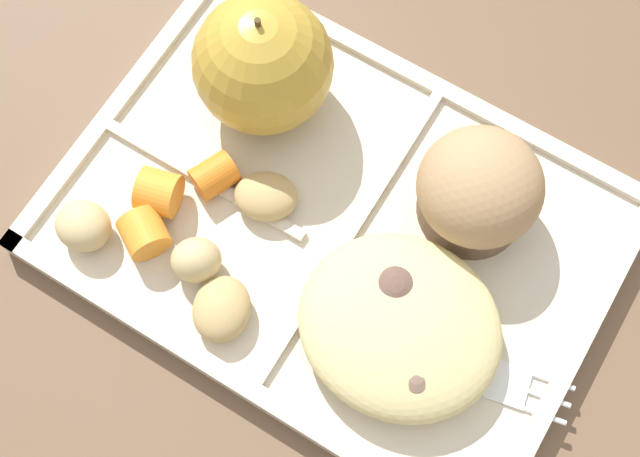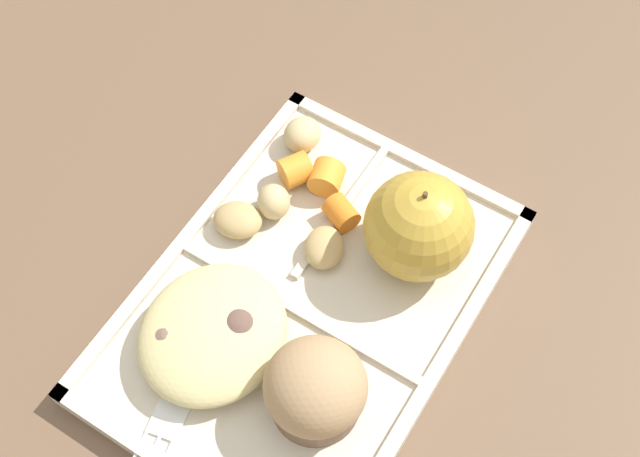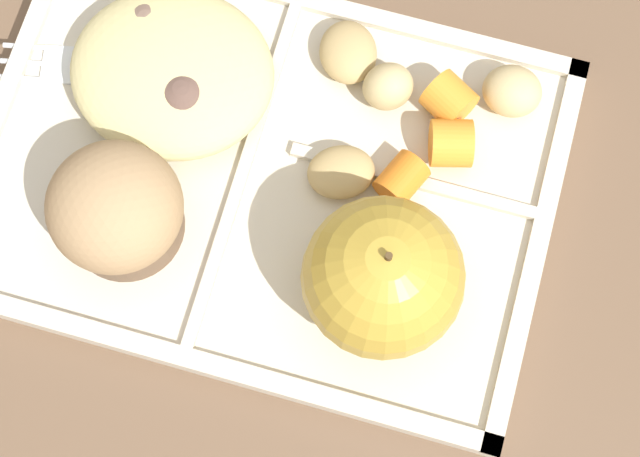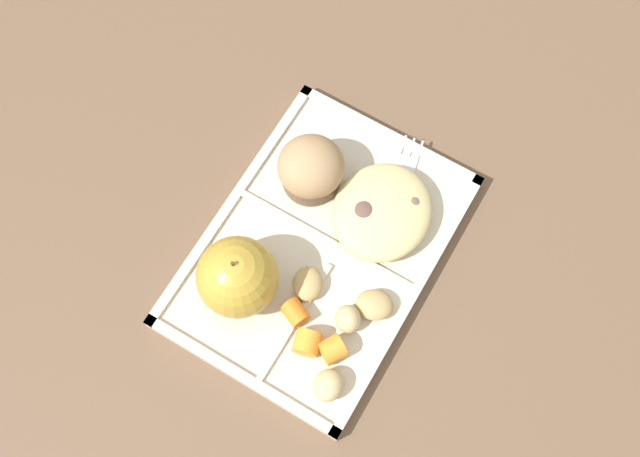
# 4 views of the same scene
# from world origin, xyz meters

# --- Properties ---
(ground) EXTENTS (6.00, 6.00, 0.00)m
(ground) POSITION_xyz_m (0.00, 0.00, 0.00)
(ground) COLOR brown
(lunch_tray) EXTENTS (0.33, 0.23, 0.02)m
(lunch_tray) POSITION_xyz_m (-0.00, -0.00, 0.01)
(lunch_tray) COLOR beige
(lunch_tray) RESTS_ON ground
(green_apple) EXTENTS (0.09, 0.09, 0.09)m
(green_apple) POSITION_xyz_m (-0.08, 0.05, 0.06)
(green_apple) COLOR #B79333
(green_apple) RESTS_ON lunch_tray
(bran_muffin) EXTENTS (0.07, 0.07, 0.07)m
(bran_muffin) POSITION_xyz_m (0.07, 0.05, 0.05)
(bran_muffin) COLOR brown
(bran_muffin) RESTS_ON lunch_tray
(carrot_slice_center) EXTENTS (0.03, 0.03, 0.03)m
(carrot_slice_center) POSITION_xyz_m (-0.09, -0.07, 0.03)
(carrot_slice_center) COLOR orange
(carrot_slice_center) RESTS_ON lunch_tray
(carrot_slice_diagonal) EXTENTS (0.03, 0.03, 0.03)m
(carrot_slice_diagonal) POSITION_xyz_m (-0.10, -0.04, 0.03)
(carrot_slice_diagonal) COLOR orange
(carrot_slice_diagonal) RESTS_ON lunch_tray
(carrot_slice_edge) EXTENTS (0.03, 0.03, 0.02)m
(carrot_slice_edge) POSITION_xyz_m (-0.08, -0.02, 0.03)
(carrot_slice_edge) COLOR orange
(carrot_slice_edge) RESTS_ON lunch_tray
(potato_chunk_golden) EXTENTS (0.05, 0.04, 0.02)m
(potato_chunk_golden) POSITION_xyz_m (-0.04, -0.01, 0.02)
(potato_chunk_golden) COLOR tan
(potato_chunk_golden) RESTS_ON lunch_tray
(potato_chunk_large) EXTENTS (0.04, 0.04, 0.03)m
(potato_chunk_large) POSITION_xyz_m (-0.05, -0.07, 0.03)
(potato_chunk_large) COLOR tan
(potato_chunk_large) RESTS_ON lunch_tray
(potato_chunk_corner) EXTENTS (0.03, 0.03, 0.03)m
(potato_chunk_corner) POSITION_xyz_m (-0.12, -0.08, 0.03)
(potato_chunk_corner) COLOR tan
(potato_chunk_corner) RESTS_ON lunch_tray
(potato_chunk_wedge) EXTENTS (0.05, 0.05, 0.02)m
(potato_chunk_wedge) POSITION_xyz_m (-0.03, -0.08, 0.02)
(potato_chunk_wedge) COLOR tan
(potato_chunk_wedge) RESTS_ON lunch_tray
(egg_noodle_pile) EXTENTS (0.12, 0.11, 0.04)m
(egg_noodle_pile) POSITION_xyz_m (0.07, -0.04, 0.03)
(egg_noodle_pile) COLOR #D6C684
(egg_noodle_pile) RESTS_ON lunch_tray
(meatball_center) EXTENTS (0.03, 0.03, 0.03)m
(meatball_center) POSITION_xyz_m (0.09, -0.06, 0.03)
(meatball_center) COLOR #755B4C
(meatball_center) RESTS_ON lunch_tray
(meatball_side) EXTENTS (0.04, 0.04, 0.04)m
(meatball_side) POSITION_xyz_m (0.05, -0.03, 0.03)
(meatball_side) COLOR brown
(meatball_side) RESTS_ON lunch_tray
(meatball_back) EXTENTS (0.03, 0.03, 0.03)m
(meatball_back) POSITION_xyz_m (0.09, -0.06, 0.03)
(meatball_back) COLOR #755B4C
(meatball_back) RESTS_ON lunch_tray
(plastic_fork) EXTENTS (0.14, 0.04, 0.00)m
(plastic_fork) POSITION_xyz_m (0.11, -0.04, 0.02)
(plastic_fork) COLOR silver
(plastic_fork) RESTS_ON lunch_tray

